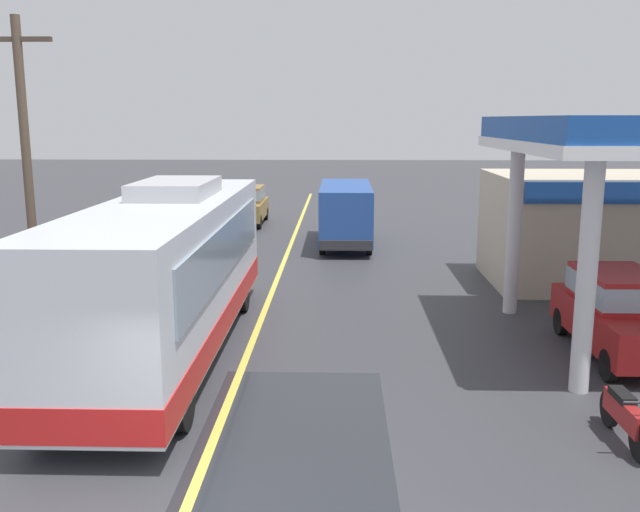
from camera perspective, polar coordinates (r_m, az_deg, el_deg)
The scene contains 11 objects.
ground at distance 27.85m, azimuth -2.49°, elevation 0.79°, with size 120.00×120.00×0.00m, color #38383D.
lane_divider_stripe at distance 22.96m, azimuth -3.38°, elevation -1.46°, with size 0.16×50.00×0.01m, color #D8CC4C.
wet_puddle_patch at distance 11.48m, azimuth -2.19°, elevation -14.79°, with size 3.07×5.90×0.01m, color #26282D.
coach_bus_main at distance 15.29m, azimuth -12.39°, elevation -1.58°, with size 2.60×11.04×3.69m.
gas_station_roadside at distance 21.14m, azimuth 24.58°, elevation 3.66°, with size 9.10×11.95×5.10m.
car_at_pump at distance 16.25m, azimuth 23.45°, elevation -4.06°, with size 1.70×4.20×1.82m.
minibus_opposing_lane at distance 27.93m, azimuth 2.12°, elevation 3.88°, with size 2.04×6.13×2.44m.
motorcycle_parked_forecourt at distance 12.18m, azimuth 23.80°, elevation -11.93°, with size 0.55×1.80×0.92m.
pedestrian_near_pump at distance 15.80m, azimuth 21.75°, elevation -4.65°, with size 0.55×0.22×1.66m.
car_trailing_behind_bus at distance 33.92m, azimuth -6.03°, elevation 4.35°, with size 1.70×4.20×1.82m.
utility_pole_roadside at distance 19.93m, azimuth -23.04°, elevation 7.35°, with size 1.80×0.24×7.64m.
Camera 1 is at (2.00, -7.31, 5.04)m, focal length 38.80 mm.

